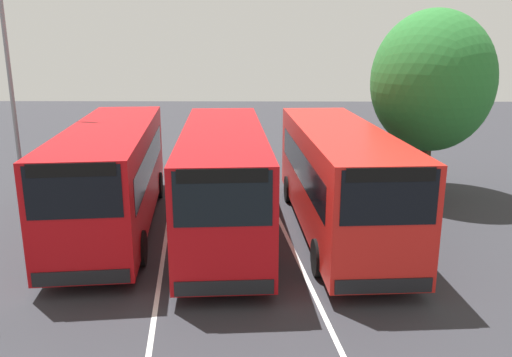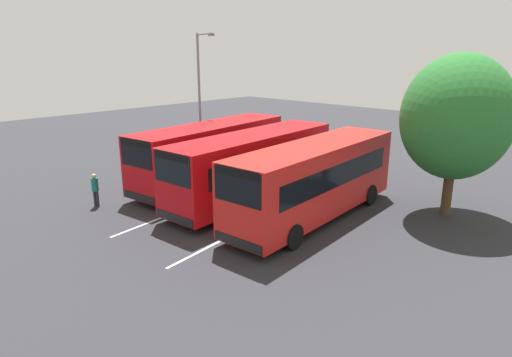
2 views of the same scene
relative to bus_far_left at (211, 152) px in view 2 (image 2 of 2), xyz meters
The scene contains 9 objects.
ground_plane 4.12m from the bus_far_left, 91.75° to the left, with size 75.28×75.28×0.00m, color #2B2B30.
bus_far_left is the anchor object (origin of this frame).
bus_center_left 3.73m from the bus_far_left, 82.94° to the left, with size 10.50×3.23×3.41m.
bus_center_right 7.40m from the bus_far_left, 87.51° to the left, with size 10.50×3.22×3.41m.
pedestrian 6.57m from the bus_far_left, 10.29° to the right, with size 0.42×0.42×1.66m.
street_lamp 5.86m from the bus_far_left, 124.06° to the right, with size 1.04×2.61×8.43m.
depot_tree 12.64m from the bus_far_left, 110.21° to the left, with size 5.25×4.73×7.30m.
lane_stripe_outer_left 2.55m from the bus_far_left, 93.71° to the left, with size 16.03×0.12×0.01m, color silver.
lane_stripe_inner_left 5.91m from the bus_far_left, 91.15° to the left, with size 16.03×0.12×0.01m, color silver.
Camera 2 is at (15.82, 14.77, 7.32)m, focal length 30.80 mm.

